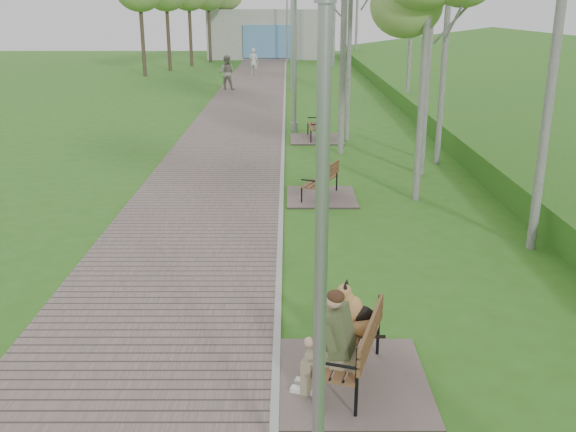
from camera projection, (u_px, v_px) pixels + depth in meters
name	position (u px, v px, depth m)	size (l,w,h in m)	color
ground	(274.00, 425.00, 6.91)	(120.00, 120.00, 0.00)	#2F6118
walkway	(243.00, 111.00, 27.32)	(3.50, 67.00, 0.04)	#675A53
kerb	(284.00, 111.00, 27.32)	(0.10, 67.00, 0.05)	#999993
building_north	(268.00, 34.00, 54.70)	(10.00, 5.20, 4.00)	#9E9E99
bench_main	(347.00, 352.00, 7.52)	(1.77, 1.96, 1.54)	#675A53
bench_second	(320.00, 190.00, 15.02)	(1.62, 1.80, 0.99)	#675A53
bench_third	(316.00, 134.00, 21.57)	(1.76, 1.96, 1.08)	#675A53
lamp_post_near	(320.00, 298.00, 5.03)	(0.18, 0.18, 4.54)	#979A9F
lamp_post_second	(295.00, 53.00, 22.11)	(0.23, 0.23, 5.88)	#979A9F
lamp_post_third	(292.00, 46.00, 33.42)	(0.19, 0.19, 4.87)	#979A9F
lamp_post_far	(287.00, 29.00, 50.11)	(0.21, 0.21, 5.50)	#979A9F
pedestrian_near	(254.00, 62.00, 41.52)	(0.62, 0.41, 1.69)	beige
pedestrian_far	(226.00, 73.00, 34.02)	(0.88, 0.69, 1.81)	gray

